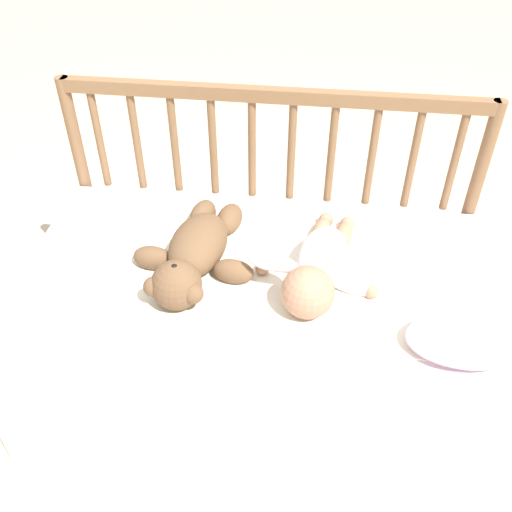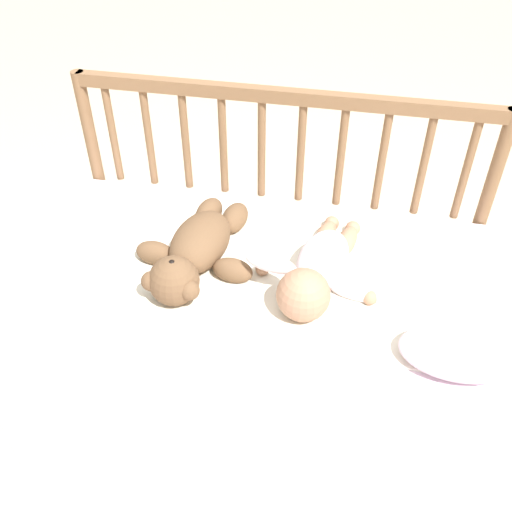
{
  "view_description": "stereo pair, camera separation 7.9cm",
  "coord_description": "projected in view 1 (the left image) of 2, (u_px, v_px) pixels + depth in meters",
  "views": [
    {
      "loc": [
        0.13,
        -1.02,
        1.47
      ],
      "look_at": [
        0.0,
        0.01,
        0.57
      ],
      "focal_mm": 40.0,
      "sensor_mm": 36.0,
      "label": 1
    },
    {
      "loc": [
        0.21,
        -1.01,
        1.47
      ],
      "look_at": [
        0.0,
        0.01,
        0.57
      ],
      "focal_mm": 40.0,
      "sensor_mm": 36.0,
      "label": 2
    }
  ],
  "objects": [
    {
      "name": "ground_plane",
      "position": [
        255.0,
        401.0,
        1.74
      ],
      "size": [
        12.0,
        12.0,
        0.0
      ],
      "primitive_type": "plane",
      "color": "#C6B293"
    },
    {
      "name": "teddy_bear",
      "position": [
        195.0,
        253.0,
        1.4
      ],
      "size": [
        0.31,
        0.43,
        0.12
      ],
      "color": "brown",
      "rests_on": "crib_mattress"
    },
    {
      "name": "small_pillow",
      "position": [
        462.0,
        341.0,
        1.21
      ],
      "size": [
        0.24,
        0.15,
        0.06
      ],
      "color": "silver",
      "rests_on": "crib_mattress"
    },
    {
      "name": "blanket",
      "position": [
        261.0,
        265.0,
        1.44
      ],
      "size": [
        0.82,
        0.52,
        0.01
      ],
      "color": "silver",
      "rests_on": "crib_mattress"
    },
    {
      "name": "crib_mattress",
      "position": [
        255.0,
        346.0,
        1.57
      ],
      "size": [
        1.17,
        0.68,
        0.51
      ],
      "color": "silver",
      "rests_on": "ground_plane"
    },
    {
      "name": "baby",
      "position": [
        318.0,
        266.0,
        1.36
      ],
      "size": [
        0.33,
        0.41,
        0.12
      ],
      "color": "white",
      "rests_on": "crib_mattress"
    },
    {
      "name": "crib_rail",
      "position": [
        271.0,
        170.0,
        1.62
      ],
      "size": [
        1.17,
        0.04,
        0.84
      ],
      "color": "brown",
      "rests_on": "ground_plane"
    }
  ]
}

